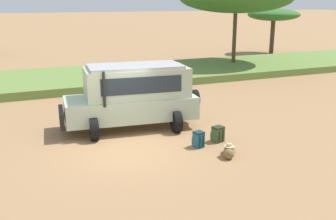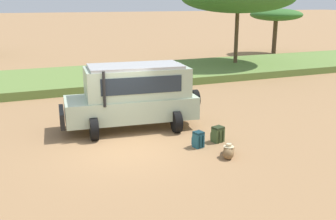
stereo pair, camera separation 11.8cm
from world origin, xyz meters
name	(u,v)px [view 1 (the left image)]	position (x,y,z in m)	size (l,w,h in m)	color
ground_plane	(127,149)	(0.00, 0.00, 0.00)	(320.00, 320.00, 0.00)	#9E754C
grass_bank	(68,79)	(0.00, 11.77, 0.22)	(120.00, 7.00, 0.44)	olive
safari_vehicle	(133,95)	(0.93, 2.12, 1.29)	(5.45, 3.08, 2.44)	#B2C6A8
backpack_beside_front_wheel	(218,134)	(3.13, -0.52, 0.27)	(0.45, 0.46, 0.55)	#42562D
backpack_cluster_center	(198,139)	(2.26, -0.73, 0.27)	(0.36, 0.44, 0.55)	#235B6B
duffel_bag_low_black_case	(229,150)	(2.81, -1.79, 0.18)	(0.66, 0.80, 0.44)	brown
acacia_tree_centre_back	(274,15)	(19.60, 18.13, 3.48)	(4.73, 4.58, 4.06)	brown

